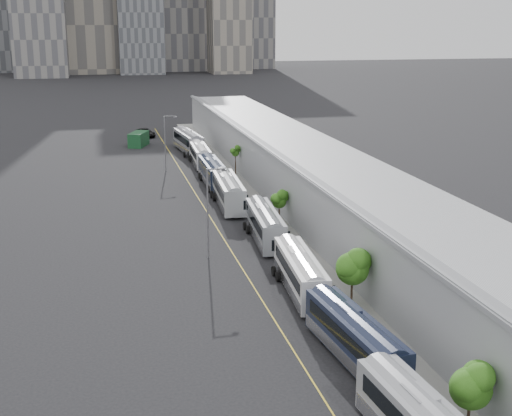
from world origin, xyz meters
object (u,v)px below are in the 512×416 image
object	(u,v)px
bus_3	(265,228)
bus_6	(200,157)
street_lamp_near	(209,207)
suv	(145,133)
bus_7	(188,143)
bus_5	(213,175)
bus_2	(300,276)
street_lamp_far	(166,139)
bus_4	(228,194)
shipping_container	(139,139)
bus_1	(355,342)

from	to	relation	value
bus_3	bus_6	world-z (taller)	bus_3
street_lamp_near	suv	bearing A→B (deg)	90.32
bus_3	bus_7	bearing A→B (deg)	95.10
bus_7	suv	size ratio (longest dim) A/B	2.23
bus_6	bus_3	bearing A→B (deg)	-87.16
bus_5	bus_6	size ratio (longest dim) A/B	1.05
bus_2	street_lamp_far	world-z (taller)	street_lamp_far
bus_7	suv	distance (m)	21.04
bus_3	street_lamp_far	size ratio (longest dim) A/B	1.42
bus_6	street_lamp_near	size ratio (longest dim) A/B	1.31
bus_4	bus_6	distance (m)	27.93
bus_6	shipping_container	distance (m)	23.11
bus_5	shipping_container	distance (m)	37.39
shipping_container	street_lamp_far	bearing A→B (deg)	-63.09
bus_1	shipping_container	bearing A→B (deg)	90.30
street_lamp_near	suv	xyz separation A→B (m)	(-0.45, 80.20, -4.45)
street_lamp_far	bus_1	bearing A→B (deg)	-85.07
bus_2	bus_7	size ratio (longest dim) A/B	0.90
bus_5	shipping_container	size ratio (longest dim) A/B	2.13
bus_3	street_lamp_far	world-z (taller)	street_lamp_far
bus_3	bus_4	world-z (taller)	bus_4
bus_2	bus_6	distance (m)	58.86
street_lamp_near	suv	distance (m)	80.32
street_lamp_near	shipping_container	xyz separation A→B (m)	(-2.55, 69.05, -3.98)
bus_7	bus_6	bearing A→B (deg)	-93.81
bus_4	street_lamp_near	world-z (taller)	street_lamp_near
bus_4	street_lamp_near	distance (m)	20.82
bus_4	bus_7	xyz separation A→B (m)	(0.20, 40.42, 0.02)
bus_2	bus_6	size ratio (longest dim) A/B	1.03
bus_1	bus_7	bearing A→B (deg)	85.22
bus_1	street_lamp_near	bearing A→B (deg)	98.98
bus_2	street_lamp_near	size ratio (longest dim) A/B	1.35
bus_3	bus_5	size ratio (longest dim) A/B	1.00
bus_3	bus_6	distance (m)	43.41
bus_3	bus_2	bearing A→B (deg)	-87.85
shipping_container	bus_7	bearing A→B (deg)	-26.21
bus_1	bus_5	size ratio (longest dim) A/B	0.98
bus_6	bus_2	bearing A→B (deg)	-87.90
bus_5	bus_7	size ratio (longest dim) A/B	0.92
street_lamp_far	shipping_container	bearing A→B (deg)	96.36
bus_2	shipping_container	xyz separation A→B (m)	(-8.75, 80.28, -0.19)
bus_2	bus_5	world-z (taller)	bus_5
bus_1	bus_4	bearing A→B (deg)	85.69
bus_5	suv	xyz separation A→B (m)	(-6.19, 47.60, -0.70)
bus_7	shipping_container	distance (m)	12.25
bus_3	bus_7	world-z (taller)	bus_7
bus_5	street_lamp_near	distance (m)	33.31
bus_2	suv	size ratio (longest dim) A/B	2.01
bus_2	street_lamp_far	bearing A→B (deg)	100.36
bus_5	suv	size ratio (longest dim) A/B	2.05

